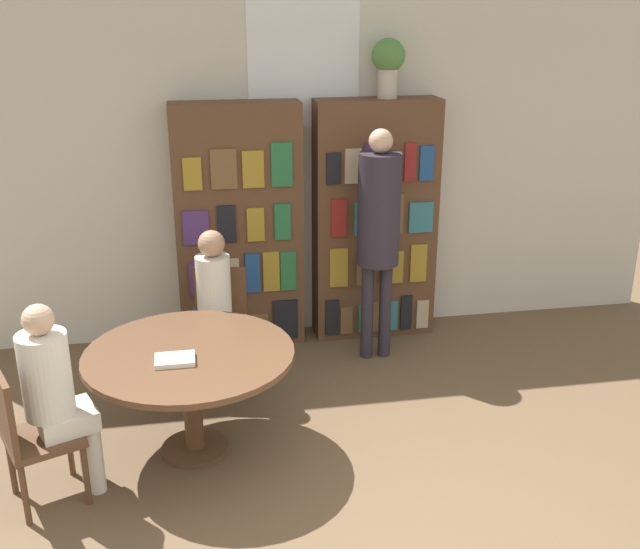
{
  "coord_description": "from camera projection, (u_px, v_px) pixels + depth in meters",
  "views": [
    {
      "loc": [
        -0.96,
        -2.79,
        2.77
      ],
      "look_at": [
        -0.13,
        1.81,
        1.05
      ],
      "focal_mm": 42.0,
      "sensor_mm": 36.0,
      "label": 1
    }
  ],
  "objects": [
    {
      "name": "reading_table",
      "position": [
        190.0,
        367.0,
        4.69
      ],
      "size": [
        1.32,
        1.32,
        0.72
      ],
      "color": "brown",
      "rests_on": "ground_plane"
    },
    {
      "name": "librarian_standing",
      "position": [
        379.0,
        220.0,
        5.8
      ],
      "size": [
        0.33,
        0.6,
        1.87
      ],
      "color": "#28232D",
      "rests_on": "ground_plane"
    },
    {
      "name": "seated_reader_right",
      "position": [
        55.0,
        389.0,
        4.24
      ],
      "size": [
        0.41,
        0.38,
        1.22
      ],
      "rotation": [
        0.0,
        0.0,
        -1.17
      ],
      "color": "silver",
      "rests_on": "ground_plane"
    },
    {
      "name": "chair_near_camera",
      "position": [
        28.0,
        431.0,
        4.22
      ],
      "size": [
        0.52,
        0.52,
        0.88
      ],
      "rotation": [
        0.0,
        0.0,
        -1.17
      ],
      "color": "brown",
      "rests_on": "ground_plane"
    },
    {
      "name": "wall_back",
      "position": [
        304.0,
        161.0,
        6.24
      ],
      "size": [
        6.4,
        0.07,
        3.0
      ],
      "color": "beige",
      "rests_on": "ground_plane"
    },
    {
      "name": "seated_reader_left",
      "position": [
        213.0,
        304.0,
        5.42
      ],
      "size": [
        0.32,
        0.39,
        1.24
      ],
      "rotation": [
        0.0,
        0.0,
        -3.37
      ],
      "color": "beige",
      "rests_on": "ground_plane"
    },
    {
      "name": "open_book_on_table",
      "position": [
        175.0,
        360.0,
        4.51
      ],
      "size": [
        0.24,
        0.18,
        0.03
      ],
      "color": "silver",
      "rests_on": "reading_table"
    },
    {
      "name": "flower_vase",
      "position": [
        388.0,
        62.0,
        5.9
      ],
      "size": [
        0.27,
        0.27,
        0.47
      ],
      "color": "#B7AD9E",
      "rests_on": "bookshelf_right"
    },
    {
      "name": "bookshelf_right",
      "position": [
        375.0,
        221.0,
        6.33
      ],
      "size": [
        1.03,
        0.34,
        2.03
      ],
      "color": "brown",
      "rests_on": "ground_plane"
    },
    {
      "name": "chair_left_side",
      "position": [
        219.0,
        321.0,
        5.66
      ],
      "size": [
        0.48,
        0.48,
        0.88
      ],
      "rotation": [
        0.0,
        0.0,
        -3.37
      ],
      "color": "brown",
      "rests_on": "ground_plane"
    },
    {
      "name": "bookshelf_left",
      "position": [
        239.0,
        228.0,
        6.14
      ],
      "size": [
        1.03,
        0.34,
        2.03
      ],
      "color": "brown",
      "rests_on": "ground_plane"
    }
  ]
}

